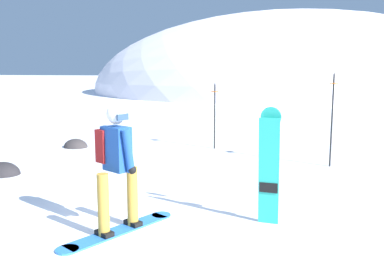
{
  "coord_description": "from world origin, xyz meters",
  "views": [
    {
      "loc": [
        2.45,
        -4.99,
        2.14
      ],
      "look_at": [
        -0.03,
        2.6,
        1.0
      ],
      "focal_mm": 37.65,
      "sensor_mm": 36.0,
      "label": 1
    }
  ],
  "objects_px": {
    "piste_marker_far": "(215,111)",
    "rock_mid": "(3,174)",
    "rock_dark": "(76,147)",
    "spare_snowboard": "(269,166)",
    "snowboarder_main": "(116,164)",
    "piste_marker_near": "(332,113)"
  },
  "relations": [
    {
      "from": "piste_marker_far",
      "to": "rock_dark",
      "type": "xyz_separation_m",
      "value": [
        -3.76,
        -1.05,
        -1.05
      ]
    },
    {
      "from": "piste_marker_far",
      "to": "rock_mid",
      "type": "relative_size",
      "value": 2.48
    },
    {
      "from": "snowboarder_main",
      "to": "rock_dark",
      "type": "relative_size",
      "value": 2.5
    },
    {
      "from": "spare_snowboard",
      "to": "rock_dark",
      "type": "distance_m",
      "value": 7.24
    },
    {
      "from": "piste_marker_near",
      "to": "rock_mid",
      "type": "distance_m",
      "value": 7.19
    },
    {
      "from": "piste_marker_near",
      "to": "piste_marker_far",
      "type": "height_order",
      "value": "piste_marker_near"
    },
    {
      "from": "snowboarder_main",
      "to": "spare_snowboard",
      "type": "xyz_separation_m",
      "value": [
        1.89,
        0.87,
        -0.08
      ]
    },
    {
      "from": "spare_snowboard",
      "to": "rock_mid",
      "type": "bearing_deg",
      "value": 169.42
    },
    {
      "from": "piste_marker_near",
      "to": "piste_marker_far",
      "type": "distance_m",
      "value": 3.26
    },
    {
      "from": "snowboarder_main",
      "to": "rock_dark",
      "type": "height_order",
      "value": "snowboarder_main"
    },
    {
      "from": "rock_dark",
      "to": "piste_marker_near",
      "type": "bearing_deg",
      "value": -1.51
    },
    {
      "from": "spare_snowboard",
      "to": "rock_dark",
      "type": "xyz_separation_m",
      "value": [
        -5.91,
        4.1,
        -0.84
      ]
    },
    {
      "from": "piste_marker_near",
      "to": "rock_dark",
      "type": "relative_size",
      "value": 3.1
    },
    {
      "from": "rock_mid",
      "to": "spare_snowboard",
      "type": "bearing_deg",
      "value": -10.58
    },
    {
      "from": "spare_snowboard",
      "to": "piste_marker_far",
      "type": "bearing_deg",
      "value": 112.63
    },
    {
      "from": "spare_snowboard",
      "to": "piste_marker_far",
      "type": "relative_size",
      "value": 0.9
    },
    {
      "from": "snowboarder_main",
      "to": "piste_marker_far",
      "type": "distance_m",
      "value": 6.03
    },
    {
      "from": "piste_marker_near",
      "to": "rock_dark",
      "type": "xyz_separation_m",
      "value": [
        -6.78,
        0.18,
        -1.21
      ]
    },
    {
      "from": "rock_mid",
      "to": "snowboarder_main",
      "type": "bearing_deg",
      "value": -27.22
    },
    {
      "from": "snowboarder_main",
      "to": "rock_mid",
      "type": "height_order",
      "value": "snowboarder_main"
    },
    {
      "from": "spare_snowboard",
      "to": "snowboarder_main",
      "type": "bearing_deg",
      "value": -155.3
    },
    {
      "from": "rock_dark",
      "to": "rock_mid",
      "type": "distance_m",
      "value": 3.07
    }
  ]
}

